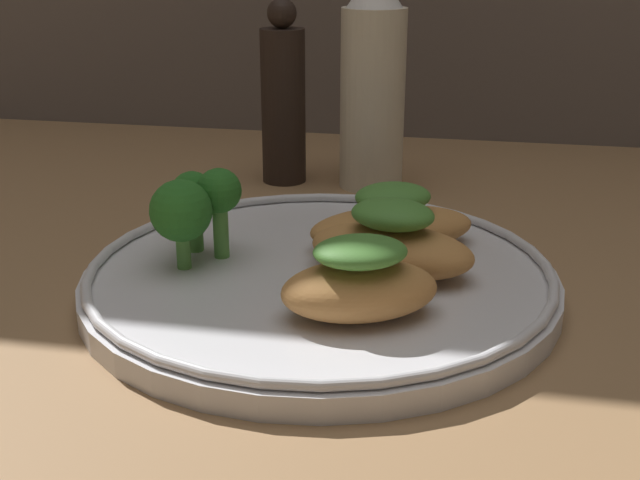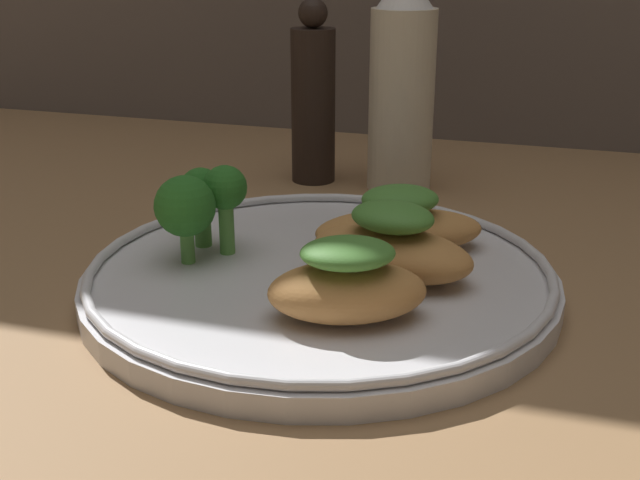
# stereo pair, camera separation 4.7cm
# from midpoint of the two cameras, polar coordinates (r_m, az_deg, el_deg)

# --- Properties ---
(ground_plane) EXTENTS (1.80, 1.80, 0.01)m
(ground_plane) POSITION_cam_midpoint_polar(r_m,az_deg,el_deg) (0.49, -2.78, -4.34)
(ground_plane) COLOR #936D47
(plate) EXTENTS (0.28, 0.28, 0.02)m
(plate) POSITION_cam_midpoint_polar(r_m,az_deg,el_deg) (0.48, -2.81, -2.73)
(plate) COLOR silver
(plate) RESTS_ON ground_plane
(grilled_meat_front) EXTENTS (0.10, 0.08, 0.04)m
(grilled_meat_front) POSITION_cam_midpoint_polar(r_m,az_deg,el_deg) (0.42, -0.40, -3.18)
(grilled_meat_front) COLOR #BC7F42
(grilled_meat_front) RESTS_ON plate
(grilled_meat_middle) EXTENTS (0.11, 0.08, 0.05)m
(grilled_meat_middle) POSITION_cam_midpoint_polar(r_m,az_deg,el_deg) (0.47, 2.27, -0.36)
(grilled_meat_middle) COLOR #BC7F42
(grilled_meat_middle) RESTS_ON plate
(grilled_meat_back) EXTENTS (0.12, 0.09, 0.04)m
(grilled_meat_back) POSITION_cam_midpoint_polar(r_m,az_deg,el_deg) (0.51, 2.53, 1.21)
(grilled_meat_back) COLOR #BC7F42
(grilled_meat_back) RESTS_ON plate
(broccoli_bunch) EXTENTS (0.05, 0.06, 0.06)m
(broccoli_bunch) POSITION_cam_midpoint_polar(r_m,az_deg,el_deg) (0.49, -11.76, 2.42)
(broccoli_bunch) COLOR #569942
(broccoli_bunch) RESTS_ON plate
(sauce_bottle) EXTENTS (0.05, 0.05, 0.18)m
(sauce_bottle) POSITION_cam_midpoint_polar(r_m,az_deg,el_deg) (0.67, 1.98, 10.94)
(sauce_bottle) COLOR beige
(sauce_bottle) RESTS_ON ground_plane
(pepper_grinder) EXTENTS (0.04, 0.04, 0.16)m
(pepper_grinder) POSITION_cam_midpoint_polar(r_m,az_deg,el_deg) (0.69, -4.61, 9.85)
(pepper_grinder) COLOR black
(pepper_grinder) RESTS_ON ground_plane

